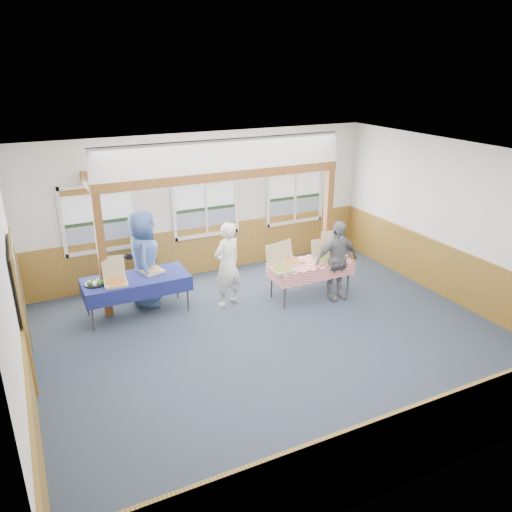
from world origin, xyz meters
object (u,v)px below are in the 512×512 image
Objects in this scene: man_blue at (144,258)px; woman_black at (140,254)px; woman_white at (227,265)px; table_right at (311,265)px; person_grey at (337,260)px; table_left at (136,280)px.

woman_black is at bearing 9.96° from man_blue.
woman_black is 0.88× the size of man_blue.
woman_white is 0.89× the size of man_blue.
table_right is 3.36m from man_blue.
table_right is 0.94× the size of man_blue.
woman_black is 1.03× the size of person_grey.
table_right is 1.75m from woman_white.
table_left is 0.98m from woman_black.
man_blue is 1.17× the size of person_grey.
table_left is 1.23× the size of woman_black.
table_right is at bearing -95.03° from man_blue.
woman_white is at bearing -176.32° from table_right.
woman_black reaches higher than table_right.
person_grey is (2.11, -0.68, -0.03)m from woman_white.
person_grey is (3.50, -2.02, -0.02)m from woman_black.
woman_black is (0.32, 0.91, 0.15)m from table_left.
person_grey is at bearing 142.70° from woman_white.
table_left is at bearing 163.83° from person_grey.
man_blue is (0.27, 0.36, 0.27)m from table_left.
woman_black is (-1.39, 1.34, -0.01)m from woman_white.
person_grey is at bearing -21.59° from table_right.
table_right is 1.06× the size of woman_white.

